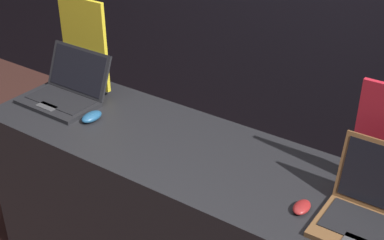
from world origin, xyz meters
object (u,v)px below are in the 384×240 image
at_px(promo_stand_front, 85,47).
at_px(laptop_back, 373,210).
at_px(laptop_front, 66,90).
at_px(mouse_front, 92,117).
at_px(mouse_back, 302,207).

distance_m(promo_stand_front, laptop_back, 1.58).
bearing_deg(laptop_back, promo_stand_front, 172.04).
height_order(laptop_front, mouse_front, laptop_front).
relative_size(laptop_front, mouse_back, 4.09).
bearing_deg(laptop_front, promo_stand_front, 90.00).
relative_size(mouse_front, mouse_back, 1.23).
bearing_deg(promo_stand_front, laptop_back, -7.96).
height_order(promo_stand_front, laptop_back, promo_stand_front).
bearing_deg(laptop_back, mouse_back, -164.48).
distance_m(mouse_front, mouse_back, 1.08).
bearing_deg(mouse_front, promo_stand_front, 136.43).
xyz_separation_m(mouse_front, promo_stand_front, (-0.25, 0.23, 0.21)).
bearing_deg(laptop_back, mouse_front, -179.29).
distance_m(laptop_front, laptop_back, 1.56).
height_order(mouse_front, mouse_back, mouse_front).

